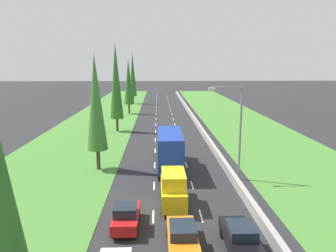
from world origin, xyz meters
TOP-DOWN VIEW (x-y plane):
  - ground_plane at (0.00, 60.00)m, footprint 300.00×300.00m
  - grass_verge_left at (-12.65, 60.00)m, footprint 14.00×140.00m
  - grass_verge_right at (14.35, 60.00)m, footprint 14.00×140.00m
  - median_barrier at (5.70, 60.00)m, footprint 0.44×120.00m
  - lane_markings at (0.00, 60.00)m, footprint 3.64×116.00m
  - black_sedan_right_lane at (3.50, 16.64)m, footprint 1.82×4.50m
  - orange_sedan_centre_lane at (0.05, 16.77)m, footprint 1.82×4.50m
  - yellow_van_centre_lane at (-0.21, 22.88)m, footprint 1.96×4.90m
  - blue_box_truck_centre_lane at (-0.18, 31.53)m, footprint 2.46×9.40m
  - orange_sedan_centre_lane_fifth at (0.24, 40.07)m, footprint 1.82×4.50m
  - red_hatchback_left_lane at (-3.57, 19.50)m, footprint 1.74×3.90m
  - poplar_tree_second at (-7.65, 31.81)m, footprint 2.10×2.10m
  - poplar_tree_third at (-8.05, 51.17)m, footprint 2.16×2.16m
  - poplar_tree_fourth at (-7.73, 70.02)m, footprint 2.10×2.10m
  - poplar_tree_fifth at (-8.21, 88.27)m, footprint 2.15×2.15m
  - street_light_mast at (6.01, 28.37)m, footprint 3.20×0.28m

SIDE VIEW (x-z plane):
  - ground_plane at x=0.00m, z-range 0.00..0.00m
  - lane_markings at x=0.00m, z-range 0.00..0.01m
  - grass_verge_left at x=-12.65m, z-range 0.00..0.04m
  - grass_verge_right at x=14.35m, z-range 0.00..0.04m
  - median_barrier at x=5.70m, z-range 0.00..0.85m
  - black_sedan_right_lane at x=3.50m, z-range -0.01..1.63m
  - orange_sedan_centre_lane at x=0.05m, z-range -0.01..1.63m
  - orange_sedan_centre_lane_fifth at x=0.24m, z-range -0.01..1.63m
  - red_hatchback_left_lane at x=-3.57m, z-range -0.02..1.70m
  - yellow_van_centre_lane at x=-0.21m, z-range -0.01..2.81m
  - blue_box_truck_centre_lane at x=-0.18m, z-range 0.09..4.27m
  - street_light_mast at x=6.01m, z-range 0.73..9.73m
  - poplar_tree_fourth at x=-7.73m, z-range 1.05..13.09m
  - poplar_tree_second at x=-7.65m, z-range 1.05..13.09m
  - poplar_tree_fifth at x=-8.21m, z-range 1.05..15.05m
  - poplar_tree_third at x=-8.05m, z-range 1.05..15.31m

